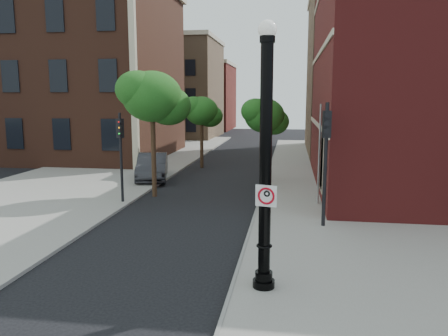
% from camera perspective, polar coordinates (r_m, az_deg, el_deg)
% --- Properties ---
extents(ground, '(120.00, 120.00, 0.00)m').
position_cam_1_polar(ground, '(13.01, -7.73, -13.62)').
color(ground, black).
rests_on(ground, ground).
extents(sidewalk_right, '(8.00, 60.00, 0.12)m').
position_cam_1_polar(sidewalk_right, '(22.19, 15.06, -4.08)').
color(sidewalk_right, gray).
rests_on(sidewalk_right, ground).
extents(sidewalk_left, '(10.00, 50.00, 0.12)m').
position_cam_1_polar(sidewalk_left, '(32.40, -14.04, 0.08)').
color(sidewalk_left, gray).
rests_on(sidewalk_left, ground).
extents(curb_edge, '(0.10, 60.00, 0.14)m').
position_cam_1_polar(curb_edge, '(22.09, 4.81, -3.82)').
color(curb_edge, gray).
rests_on(curb_edge, ground).
extents(victorian_building, '(18.60, 14.60, 17.95)m').
position_cam_1_polar(victorian_building, '(40.63, -20.58, 13.85)').
color(victorian_building, '#542D1F').
rests_on(victorian_building, ground).
extents(bg_building_tan_a, '(12.00, 12.00, 12.00)m').
position_cam_1_polar(bg_building_tan_a, '(57.61, -6.96, 10.06)').
color(bg_building_tan_a, '#836447').
rests_on(bg_building_tan_a, ground).
extents(bg_building_red, '(12.00, 12.00, 10.00)m').
position_cam_1_polar(bg_building_red, '(71.19, -3.87, 9.12)').
color(bg_building_red, maroon).
rests_on(bg_building_red, ground).
extents(bg_building_tan_b, '(22.00, 14.00, 14.00)m').
position_cam_1_polar(bg_building_tan_b, '(43.37, 26.00, 10.87)').
color(bg_building_tan_b, '#836447').
rests_on(bg_building_tan_b, ground).
extents(lamppost, '(0.58, 0.58, 6.85)m').
position_cam_1_polar(lamppost, '(11.00, 5.42, -0.57)').
color(lamppost, black).
rests_on(lamppost, ground).
extents(no_parking_sign, '(0.54, 0.15, 0.55)m').
position_cam_1_polar(no_parking_sign, '(10.94, 5.52, -3.62)').
color(no_parking_sign, white).
rests_on(no_parking_sign, ground).
extents(parked_car, '(2.91, 5.23, 1.63)m').
position_cam_1_polar(parked_car, '(27.31, -9.33, 0.19)').
color(parked_car, '#2A292E').
rests_on(parked_car, ground).
extents(traffic_signal_left, '(0.35, 0.38, 4.34)m').
position_cam_1_polar(traffic_signal_left, '(20.99, -13.36, 3.18)').
color(traffic_signal_left, black).
rests_on(traffic_signal_left, ground).
extents(traffic_signal_right, '(0.33, 0.41, 4.85)m').
position_cam_1_polar(traffic_signal_right, '(16.87, 13.18, 2.96)').
color(traffic_signal_right, black).
rests_on(traffic_signal_right, ground).
extents(utility_pole, '(0.09, 0.09, 4.75)m').
position_cam_1_polar(utility_pole, '(20.63, 12.33, 1.58)').
color(utility_pole, '#999999').
rests_on(utility_pole, ground).
extents(street_tree_a, '(3.52, 3.18, 6.35)m').
position_cam_1_polar(street_tree_a, '(22.29, -9.22, 9.03)').
color(street_tree_a, '#352315').
rests_on(street_tree_a, ground).
extents(street_tree_b, '(2.84, 2.57, 5.12)m').
position_cam_1_polar(street_tree_b, '(31.38, -2.89, 7.35)').
color(street_tree_b, '#352315').
rests_on(street_tree_b, ground).
extents(street_tree_c, '(2.77, 2.51, 5.00)m').
position_cam_1_polar(street_tree_c, '(25.62, 5.36, 6.71)').
color(street_tree_c, '#352315').
rests_on(street_tree_c, ground).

